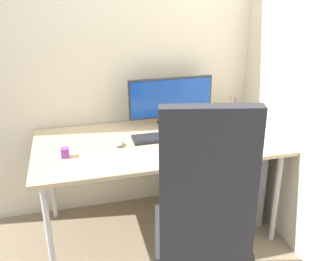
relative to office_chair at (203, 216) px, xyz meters
The scene contains 12 objects.
ground_plane 1.06m from the office_chair, 92.02° to the left, with size 8.00×8.00×0.00m, color gray.
wall_back 1.48m from the office_chair, 91.32° to the left, with size 3.47×0.04×2.80m, color beige.
wall_side_right 1.24m from the office_chair, 34.52° to the left, with size 0.04×2.65×2.80m, color beige.
desk 0.83m from the office_chair, 92.02° to the left, with size 1.64×0.83×0.71m.
office_chair is the anchor object (origin of this frame).
filing_cabinet 1.07m from the office_chair, 59.35° to the left, with size 0.41×0.48×0.62m.
monitor 1.14m from the office_chair, 83.00° to the left, with size 0.62×0.15×0.36m.
keyboard 0.86m from the office_chair, 87.32° to the left, with size 0.47×0.15×0.02m.
mouse 0.87m from the office_chair, 109.96° to the left, with size 0.06×0.09×0.03m, color gray.
pen_holder 1.26m from the office_chair, 59.98° to the left, with size 0.08×0.08×0.18m.
notebook 1.02m from the office_chair, 55.14° to the left, with size 0.11×0.24×0.02m, color silver.
desk_clamp_accessory 0.98m from the office_chair, 131.18° to the left, with size 0.05×0.05×0.06m, color purple.
Camera 1 is at (-0.54, -2.29, 1.75)m, focal length 40.47 mm.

